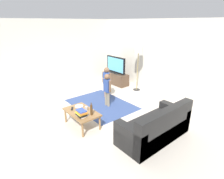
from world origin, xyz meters
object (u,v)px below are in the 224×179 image
book_stack (82,113)px  coffee_table (82,113)px  couch (157,128)px  child_near_tv (107,80)px  soda_can (86,109)px  tv_stand (116,79)px  child_center (107,87)px  tv_remote (72,109)px  floor_lamp (138,51)px  plate (79,106)px  tv (116,65)px  bottle (91,110)px

book_stack → coffee_table: bearing=151.1°
couch → child_near_tv: size_ratio=1.61×
soda_can → tv_stand: bearing=126.7°
child_center → soda_can: bearing=-62.7°
tv_remote → floor_lamp: bearing=134.8°
soda_can → plate: size_ratio=0.55×
tv_stand → tv: (-0.00, -0.02, 0.60)m
child_center → bottle: (0.86, -1.16, -0.09)m
child_near_tv → soda_can: size_ratio=9.29×
coffee_table → plate: (-0.30, 0.10, 0.06)m
tv → tv_remote: (1.78, -3.04, -0.42)m
floor_lamp → coffee_table: 3.44m
child_center → child_near_tv: bearing=142.9°
tv → soda_can: bearing=-53.0°
soda_can → tv: bearing=127.0°
child_near_tv → coffee_table: size_ratio=1.12×
floor_lamp → couch: bearing=-38.8°
coffee_table → tv: bearing=125.2°
coffee_table → book_stack: (0.23, -0.12, 0.13)m
child_center → plate: 1.21m
child_near_tv → child_center: bearing=-37.1°
couch → soda_can: size_ratio=15.00×
tv_stand → child_near_tv: child_near_tv is taller
soda_can → plate: 0.35m
bottle → tv_remote: bottle is taller
tv_remote → soda_can: bearing=69.1°
floor_lamp → soda_can: bearing=-71.4°
coffee_table → plate: 0.32m
child_center → coffee_table: 1.40m
tv_stand → tv: 0.60m
floor_lamp → child_center: 2.08m
coffee_table → couch: bearing=32.5°
floor_lamp → tv_remote: floor_lamp is taller
soda_can → book_stack: bearing=-54.3°
child_center → couch: bearing=-6.2°
soda_can → plate: bearing=-176.7°
bottle → plate: bearing=180.0°
child_center → plate: size_ratio=4.90×
floor_lamp → plate: size_ratio=8.09×
tv_stand → child_near_tv: bearing=-52.7°
tv_remote → soda_can: soda_can is taller
bottle → tv_stand: bearing=129.9°
tv → book_stack: size_ratio=3.62×
tv_stand → child_center: (1.52, -1.68, 0.40)m
tv_stand → floor_lamp: 1.71m
floor_lamp → child_near_tv: 1.66m
tv_stand → tv: size_ratio=1.09×
tv_remote → plate: plate is taller
couch → child_near_tv: 2.83m
child_near_tv → plate: size_ratio=5.07×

